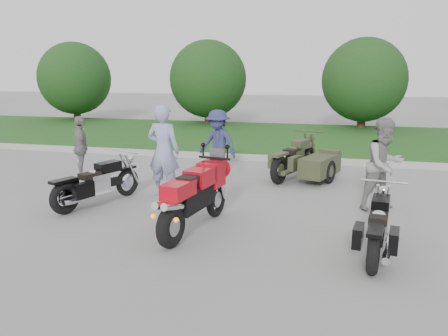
% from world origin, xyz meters
% --- Properties ---
extents(ground, '(80.00, 80.00, 0.00)m').
position_xyz_m(ground, '(0.00, 0.00, 0.00)').
color(ground, gray).
rests_on(ground, ground).
extents(curb, '(60.00, 0.30, 0.15)m').
position_xyz_m(curb, '(0.00, 6.00, 0.07)').
color(curb, '#A7A49D').
rests_on(curb, ground).
extents(grass_strip, '(60.00, 8.00, 0.14)m').
position_xyz_m(grass_strip, '(0.00, 10.15, 0.07)').
color(grass_strip, '#2C5D1F').
rests_on(grass_strip, ground).
extents(tree_far_left, '(3.60, 3.60, 4.00)m').
position_xyz_m(tree_far_left, '(-10.00, 13.50, 2.19)').
color(tree_far_left, '#3F2B1C').
rests_on(tree_far_left, ground).
extents(tree_mid_left, '(3.60, 3.60, 4.00)m').
position_xyz_m(tree_mid_left, '(-3.00, 13.50, 2.19)').
color(tree_mid_left, '#3F2B1C').
rests_on(tree_mid_left, ground).
extents(tree_mid_right, '(3.60, 3.60, 4.00)m').
position_xyz_m(tree_mid_right, '(4.00, 13.50, 2.19)').
color(tree_mid_right, '#3F2B1C').
rests_on(tree_mid_right, ground).
extents(sportbike_red, '(0.68, 2.23, 1.06)m').
position_xyz_m(sportbike_red, '(0.52, 0.00, 0.63)').
color(sportbike_red, black).
rests_on(sportbike_red, ground).
extents(cruiser_left, '(0.95, 2.02, 0.82)m').
position_xyz_m(cruiser_left, '(-1.82, 0.91, 0.42)').
color(cruiser_left, black).
rests_on(cruiser_left, ground).
extents(cruiser_right, '(0.48, 2.03, 0.78)m').
position_xyz_m(cruiser_right, '(3.38, -0.32, 0.40)').
color(cruiser_right, black).
rests_on(cruiser_right, ground).
extents(cruiser_sidecar, '(1.63, 2.24, 0.90)m').
position_xyz_m(cruiser_sidecar, '(2.19, 3.95, 0.42)').
color(cruiser_sidecar, black).
rests_on(cruiser_sidecar, ground).
extents(person_stripe, '(0.74, 0.52, 1.95)m').
position_xyz_m(person_stripe, '(-0.73, 1.87, 0.97)').
color(person_stripe, '#8D96C0').
rests_on(person_stripe, ground).
extents(person_grey, '(1.09, 1.05, 1.77)m').
position_xyz_m(person_grey, '(3.68, 1.99, 0.89)').
color(person_grey, gray).
rests_on(person_grey, ground).
extents(person_denim, '(1.24, 0.99, 1.68)m').
position_xyz_m(person_denim, '(-0.07, 3.88, 0.84)').
color(person_denim, navy).
rests_on(person_denim, ground).
extents(person_back, '(0.81, 0.97, 1.55)m').
position_xyz_m(person_back, '(-3.27, 2.84, 0.77)').
color(person_back, gray).
rests_on(person_back, ground).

